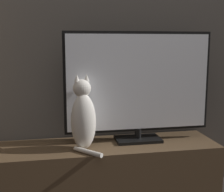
{
  "coord_description": "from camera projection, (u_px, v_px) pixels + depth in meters",
  "views": [
    {
      "loc": [
        -0.34,
        -0.96,
        1.07
      ],
      "look_at": [
        0.03,
        0.97,
        0.73
      ],
      "focal_mm": 50.0,
      "sensor_mm": 36.0,
      "label": 1
    }
  ],
  "objects": [
    {
      "name": "tv_stand",
      "position": [
        108.0,
        174.0,
        2.08
      ],
      "size": [
        1.45,
        0.41,
        0.41
      ],
      "color": "brown",
      "rests_on": "ground_plane"
    },
    {
      "name": "wall_back",
      "position": [
        101.0,
        9.0,
        2.14
      ],
      "size": [
        4.8,
        0.05,
        2.6
      ],
      "color": "#47423D",
      "rests_on": "ground_plane"
    },
    {
      "name": "tv",
      "position": [
        139.0,
        85.0,
        2.07
      ],
      "size": [
        0.99,
        0.18,
        0.73
      ],
      "color": "black",
      "rests_on": "tv_stand"
    },
    {
      "name": "cat",
      "position": [
        83.0,
        117.0,
        1.93
      ],
      "size": [
        0.18,
        0.28,
        0.47
      ],
      "rotation": [
        0.0,
        0.0,
        0.14
      ],
      "color": "silver",
      "rests_on": "tv_stand"
    }
  ]
}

